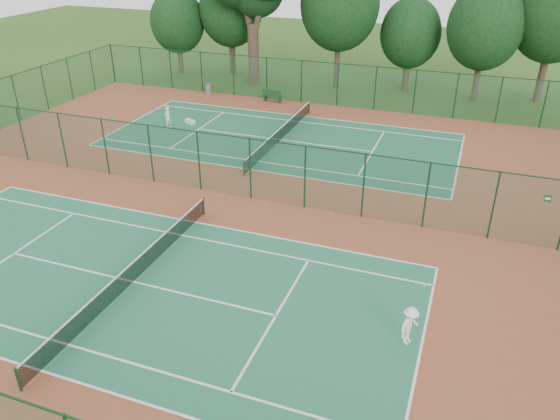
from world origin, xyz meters
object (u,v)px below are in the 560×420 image
object	(u,v)px
player_far	(168,118)
kit_bag	(190,122)
player_near	(410,326)
bench	(272,96)
trash_bin	(208,89)

from	to	relation	value
player_far	kit_bag	xyz separation A→B (m)	(1.01, 1.41, -0.64)
player_near	player_far	distance (m)	26.40
player_far	kit_bag	world-z (taller)	player_far
player_far	bench	distance (m)	9.96
player_far	trash_bin	distance (m)	8.93
bench	kit_bag	xyz separation A→B (m)	(-3.79, -7.32, -0.38)
player_near	bench	world-z (taller)	player_near
player_near	trash_bin	xyz separation A→B (m)	(-21.22, 26.07, -0.32)
player_near	kit_bag	size ratio (longest dim) A/B	1.81
bench	kit_bag	size ratio (longest dim) A/B	2.05
trash_bin	kit_bag	size ratio (longest dim) A/B	1.08
player_far	kit_bag	size ratio (longest dim) A/B	1.86
player_far	trash_bin	bearing A→B (deg)	-161.36
trash_bin	bench	xyz separation A→B (m)	(6.01, -0.11, 0.09)
trash_bin	bench	world-z (taller)	bench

